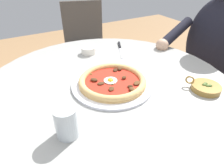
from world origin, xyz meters
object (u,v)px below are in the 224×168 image
(dining_table, at_px, (108,109))
(ramekin_capers, at_px, (88,50))
(diner_person, at_px, (206,74))
(pizza_on_plate, at_px, (112,82))
(water_glass, at_px, (67,123))
(steak_knife, at_px, (120,47))
(olive_pan, at_px, (206,87))
(cafe_chair_spare_near, at_px, (85,43))
(cafe_chair_diner, at_px, (218,70))

(dining_table, xyz_separation_m, ramekin_capers, (-0.05, -0.30, 0.16))
(ramekin_capers, height_order, diner_person, diner_person)
(pizza_on_plate, height_order, ramekin_capers, same)
(ramekin_capers, bearing_deg, water_glass, 60.06)
(steak_knife, distance_m, diner_person, 0.60)
(water_glass, relative_size, olive_pan, 0.78)
(dining_table, height_order, water_glass, water_glass)
(pizza_on_plate, bearing_deg, dining_table, -77.18)
(water_glass, bearing_deg, ramekin_capers, -119.94)
(water_glass, distance_m, cafe_chair_spare_near, 1.28)
(dining_table, bearing_deg, ramekin_capers, -99.40)
(dining_table, distance_m, ramekin_capers, 0.34)
(pizza_on_plate, relative_size, diner_person, 0.28)
(olive_pan, bearing_deg, cafe_chair_spare_near, -89.54)
(diner_person, bearing_deg, cafe_chair_diner, -176.76)
(diner_person, bearing_deg, dining_table, 4.05)
(water_glass, xyz_separation_m, ramekin_capers, (-0.28, -0.49, -0.02))
(dining_table, bearing_deg, diner_person, -175.95)
(cafe_chair_spare_near, bearing_deg, dining_table, 73.03)
(cafe_chair_diner, bearing_deg, cafe_chair_spare_near, -56.13)
(steak_knife, bearing_deg, cafe_chair_diner, 161.38)
(cafe_chair_diner, bearing_deg, steak_knife, -18.62)
(dining_table, distance_m, pizza_on_plate, 0.16)
(diner_person, height_order, cafe_chair_diner, diner_person)
(pizza_on_plate, height_order, cafe_chair_spare_near, cafe_chair_spare_near)
(pizza_on_plate, distance_m, cafe_chair_diner, 0.92)
(ramekin_capers, bearing_deg, steak_knife, 174.88)
(cafe_chair_spare_near, bearing_deg, pizza_on_plate, 73.88)
(dining_table, bearing_deg, olive_pan, 141.91)
(cafe_chair_diner, bearing_deg, diner_person, 3.24)
(olive_pan, xyz_separation_m, diner_person, (-0.45, -0.29, -0.21))
(pizza_on_plate, xyz_separation_m, water_glass, (0.24, 0.16, 0.03))
(dining_table, height_order, cafe_chair_diner, cafe_chair_diner)
(water_glass, bearing_deg, cafe_chair_diner, -167.37)
(ramekin_capers, xyz_separation_m, cafe_chair_diner, (-0.84, 0.24, -0.23))
(steak_knife, height_order, olive_pan, olive_pan)
(ramekin_capers, distance_m, diner_person, 0.77)
(ramekin_capers, bearing_deg, cafe_chair_diner, 164.22)
(water_glass, xyz_separation_m, diner_person, (-0.98, -0.24, -0.24))
(steak_knife, xyz_separation_m, diner_person, (-0.51, 0.23, -0.21))
(diner_person, relative_size, cafe_chair_spare_near, 1.38)
(diner_person, xyz_separation_m, cafe_chair_spare_near, (0.46, -0.90, -0.01))
(water_glass, xyz_separation_m, cafe_chair_spare_near, (-0.52, -1.14, -0.25))
(water_glass, relative_size, steak_knife, 0.47)
(pizza_on_plate, bearing_deg, steak_knife, -126.10)
(dining_table, height_order, steak_knife, steak_knife)
(olive_pan, height_order, cafe_chair_diner, cafe_chair_diner)
(steak_knife, relative_size, ramekin_capers, 2.68)
(steak_knife, relative_size, diner_person, 0.17)
(dining_table, xyz_separation_m, water_glass, (0.23, 0.19, 0.18))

